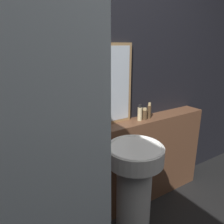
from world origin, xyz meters
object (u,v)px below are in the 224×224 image
(pedestal_sink, at_px, (134,190))
(towel_stack, at_px, (42,136))
(shampoo_bottle, at_px, (140,113))
(lotion_bottle, at_px, (149,111))
(mirror, at_px, (96,87))
(conditioner_bottle, at_px, (145,114))

(pedestal_sink, distance_m, towel_stack, 0.82)
(shampoo_bottle, relative_size, lotion_bottle, 1.00)
(pedestal_sink, xyz_separation_m, towel_stack, (-0.55, 0.42, 0.43))
(shampoo_bottle, distance_m, lotion_bottle, 0.12)
(pedestal_sink, bearing_deg, mirror, 94.24)
(shampoo_bottle, bearing_deg, towel_stack, -180.00)
(pedestal_sink, distance_m, shampoo_bottle, 0.73)
(pedestal_sink, relative_size, mirror, 1.29)
(shampoo_bottle, bearing_deg, mirror, 168.67)
(mirror, relative_size, lotion_bottle, 4.54)
(pedestal_sink, bearing_deg, conditioner_bottle, 43.17)
(mirror, relative_size, shampoo_bottle, 4.54)
(towel_stack, xyz_separation_m, conditioner_bottle, (1.01, 0.00, 0.00))
(pedestal_sink, xyz_separation_m, lotion_bottle, (0.51, 0.42, 0.46))
(pedestal_sink, distance_m, conditioner_bottle, 0.76)
(pedestal_sink, relative_size, shampoo_bottle, 5.85)
(pedestal_sink, relative_size, towel_stack, 5.11)
(conditioner_bottle, bearing_deg, mirror, 170.08)
(mirror, distance_m, shampoo_bottle, 0.52)
(pedestal_sink, height_order, conditioner_bottle, conditioner_bottle)
(lotion_bottle, bearing_deg, pedestal_sink, -140.33)
(towel_stack, xyz_separation_m, shampoo_bottle, (0.94, 0.00, 0.02))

